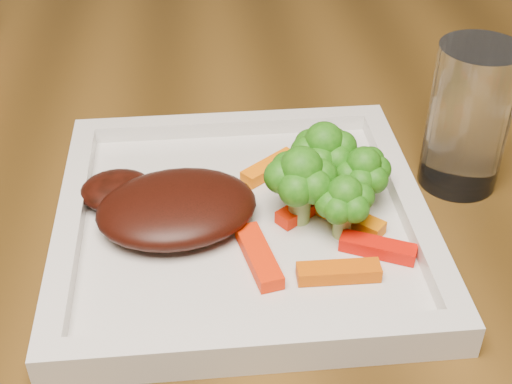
{
  "coord_description": "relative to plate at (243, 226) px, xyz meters",
  "views": [
    {
      "loc": [
        0.11,
        -0.61,
        1.1
      ],
      "look_at": [
        0.15,
        -0.19,
        0.79
      ],
      "focal_mm": 50.0,
      "sensor_mm": 36.0,
      "label": 1
    }
  ],
  "objects": [
    {
      "name": "plate",
      "position": [
        0.0,
        0.0,
        0.0
      ],
      "size": [
        0.27,
        0.27,
        0.01
      ],
      "primitive_type": "cube",
      "color": "silver",
      "rests_on": "dining_table"
    },
    {
      "name": "steak",
      "position": [
        -0.05,
        -0.0,
        0.02
      ],
      "size": [
        0.13,
        0.11,
        0.03
      ],
      "primitive_type": "ellipsoid",
      "rotation": [
        0.0,
        0.0,
        0.15
      ],
      "color": "black",
      "rests_on": "plate"
    },
    {
      "name": "broccoli_0",
      "position": [
        0.06,
        0.03,
        0.04
      ],
      "size": [
        0.06,
        0.06,
        0.07
      ],
      "primitive_type": null,
      "rotation": [
        0.0,
        0.0,
        -0.16
      ],
      "color": "#256811",
      "rests_on": "plate"
    },
    {
      "name": "broccoli_1",
      "position": [
        0.09,
        0.01,
        0.04
      ],
      "size": [
        0.05,
        0.05,
        0.06
      ],
      "primitive_type": null,
      "rotation": [
        0.0,
        0.0,
        -0.08
      ],
      "color": "#1D6911",
      "rests_on": "plate"
    },
    {
      "name": "broccoli_2",
      "position": [
        0.07,
        -0.02,
        0.04
      ],
      "size": [
        0.06,
        0.06,
        0.06
      ],
      "primitive_type": null,
      "rotation": [
        0.0,
        0.0,
        0.28
      ],
      "color": "#1B6611",
      "rests_on": "plate"
    },
    {
      "name": "broccoli_3",
      "position": [
        0.04,
        -0.0,
        0.04
      ],
      "size": [
        0.08,
        0.08,
        0.06
      ],
      "primitive_type": null,
      "rotation": [
        0.0,
        0.0,
        -0.4
      ],
      "color": "#2C6911",
      "rests_on": "plate"
    },
    {
      "name": "carrot_0",
      "position": [
        0.06,
        -0.07,
        0.01
      ],
      "size": [
        0.06,
        0.02,
        0.01
      ],
      "primitive_type": "cube",
      "rotation": [
        0.0,
        0.0,
        -0.02
      ],
      "color": "#C84F03",
      "rests_on": "plate"
    },
    {
      "name": "carrot_1",
      "position": [
        0.09,
        -0.05,
        0.01
      ],
      "size": [
        0.05,
        0.04,
        0.01
      ],
      "primitive_type": "cube",
      "rotation": [
        0.0,
        0.0,
        -0.43
      ],
      "color": "red",
      "rests_on": "plate"
    },
    {
      "name": "carrot_2",
      "position": [
        0.01,
        -0.05,
        0.01
      ],
      "size": [
        0.03,
        0.06,
        0.01
      ],
      "primitive_type": "cube",
      "rotation": [
        0.0,
        0.0,
        1.78
      ],
      "color": "red",
      "rests_on": "plate"
    },
    {
      "name": "carrot_4",
      "position": [
        0.03,
        0.06,
        0.01
      ],
      "size": [
        0.05,
        0.04,
        0.01
      ],
      "primitive_type": "cube",
      "rotation": [
        0.0,
        0.0,
        0.67
      ],
      "color": "#FD6F04",
      "rests_on": "plate"
    },
    {
      "name": "carrot_5",
      "position": [
        0.08,
        -0.01,
        0.01
      ],
      "size": [
        0.05,
        0.05,
        0.01
      ],
      "primitive_type": "cube",
      "rotation": [
        0.0,
        0.0,
        -0.75
      ],
      "color": "#D96903",
      "rests_on": "plate"
    },
    {
      "name": "carrot_6",
      "position": [
        0.05,
        0.0,
        0.01
      ],
      "size": [
        0.05,
        0.04,
        0.01
      ],
      "primitive_type": "cube",
      "rotation": [
        0.0,
        0.0,
        0.64
      ],
      "color": "red",
      "rests_on": "plate"
    },
    {
      "name": "drinking_glass",
      "position": [
        0.18,
        0.05,
        0.05
      ],
      "size": [
        0.07,
        0.07,
        0.12
      ],
      "primitive_type": "cylinder",
      "rotation": [
        0.0,
        0.0,
        0.09
      ],
      "color": "white",
      "rests_on": "dining_table"
    }
  ]
}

